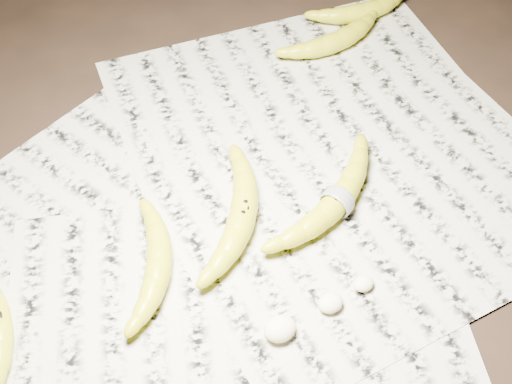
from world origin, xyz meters
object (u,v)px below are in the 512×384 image
banana_upper_b (363,10)px  banana_left_b (159,262)px  banana_center (243,213)px  banana_taped (338,200)px  banana_upper_a (338,39)px

banana_upper_b → banana_left_b: bearing=-141.0°
banana_left_b → banana_center: banana_center is taller
banana_taped → banana_upper_b: bearing=25.9°
banana_taped → banana_upper_a: size_ratio=1.22×
banana_taped → banana_left_b: bearing=149.1°
banana_upper_b → banana_upper_a: bearing=-142.3°
banana_upper_b → banana_center: bearing=-134.9°
banana_upper_a → banana_upper_b: 0.09m
banana_left_b → banana_upper_b: size_ratio=1.07×
banana_center → banana_taped: 0.13m
banana_taped → banana_upper_b: (0.27, 0.32, -0.00)m
banana_taped → banana_upper_b: size_ratio=1.34×
banana_center → banana_taped: size_ratio=0.94×
banana_left_b → banana_center: 0.13m
banana_center → banana_upper_b: 0.48m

